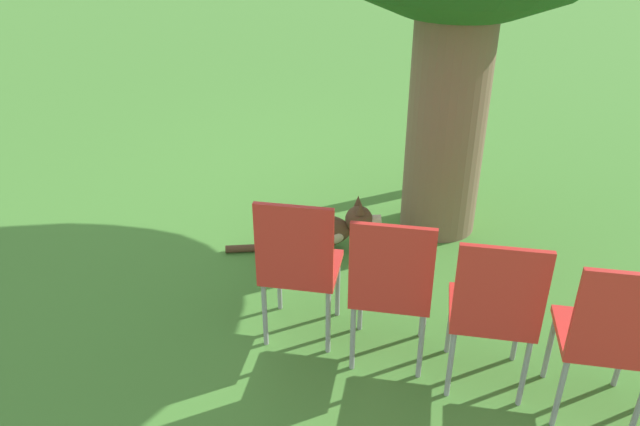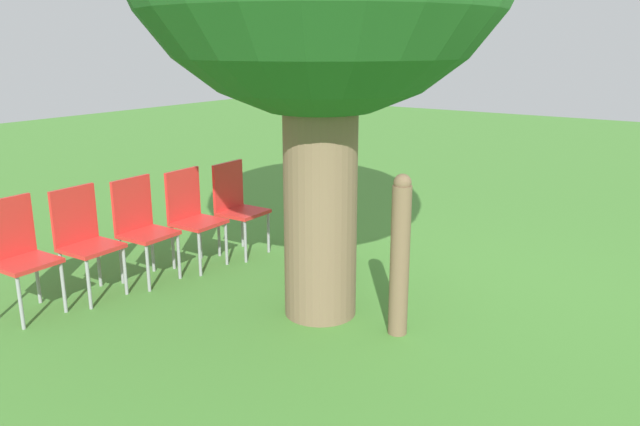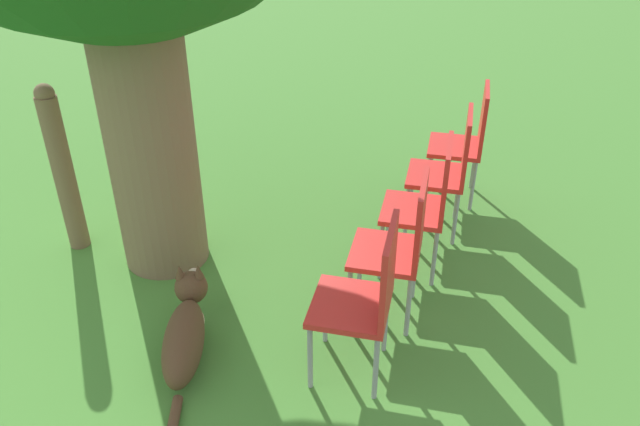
% 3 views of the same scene
% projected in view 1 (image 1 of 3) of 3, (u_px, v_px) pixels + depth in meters
% --- Properties ---
extents(ground_plane, '(30.00, 30.00, 0.00)m').
position_uv_depth(ground_plane, '(345.00, 189.00, 5.66)').
color(ground_plane, '#478433').
extents(dog, '(0.45, 1.15, 0.41)m').
position_uv_depth(dog, '(317.00, 230.00, 4.68)').
color(dog, '#513823').
rests_on(dog, ground_plane).
extents(fence_post, '(0.15, 0.15, 1.26)m').
position_uv_depth(fence_post, '(443.00, 121.00, 5.40)').
color(fence_post, brown).
rests_on(fence_post, ground_plane).
extents(red_chair_0, '(0.43, 0.45, 0.97)m').
position_uv_depth(red_chair_0, '(299.00, 262.00, 3.58)').
color(red_chair_0, red).
rests_on(red_chair_0, ground_plane).
extents(red_chair_1, '(0.43, 0.45, 0.97)m').
position_uv_depth(red_chair_1, '(391.00, 283.00, 3.39)').
color(red_chair_1, red).
rests_on(red_chair_1, ground_plane).
extents(red_chair_2, '(0.43, 0.45, 0.97)m').
position_uv_depth(red_chair_2, '(494.00, 306.00, 3.20)').
color(red_chair_2, red).
rests_on(red_chair_2, ground_plane).
extents(red_chair_3, '(0.43, 0.45, 0.97)m').
position_uv_depth(red_chair_3, '(610.00, 333.00, 3.02)').
color(red_chair_3, red).
rests_on(red_chair_3, ground_plane).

